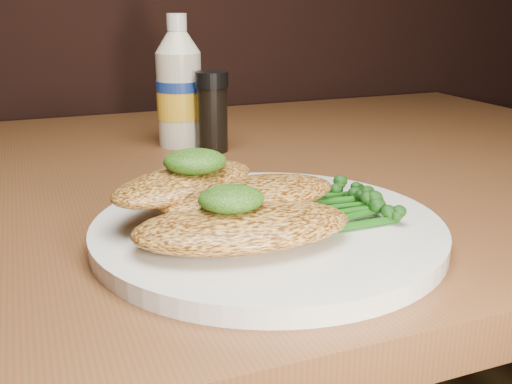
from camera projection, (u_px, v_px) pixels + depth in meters
name	position (u px, v px, depth m)	size (l,w,h in m)	color
plate	(268.00, 230.00, 0.50)	(0.29, 0.29, 0.02)	white
chicken_front	(243.00, 226.00, 0.45)	(0.17, 0.09, 0.03)	gold
chicken_mid	(249.00, 195.00, 0.50)	(0.16, 0.08, 0.02)	gold
chicken_back	(185.00, 183.00, 0.51)	(0.15, 0.07, 0.02)	gold
pesto_front	(231.00, 199.00, 0.45)	(0.05, 0.05, 0.02)	black
pesto_back	(195.00, 161.00, 0.50)	(0.05, 0.05, 0.02)	black
broccolini_bundle	(316.00, 204.00, 0.51)	(0.14, 0.11, 0.02)	#195612
mayo_bottle	(179.00, 81.00, 0.80)	(0.06, 0.06, 0.18)	beige
pepper_grinder	(212.00, 112.00, 0.77)	(0.04, 0.04, 0.10)	black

